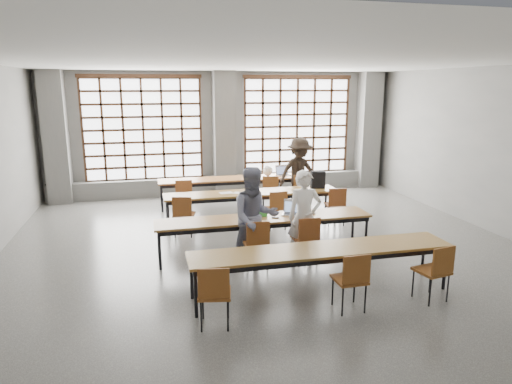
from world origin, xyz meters
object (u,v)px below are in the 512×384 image
at_px(student_female, 255,218).
at_px(green_box, 261,214).
at_px(chair_back_left, 184,193).
at_px(chair_near_left, 214,290).
at_px(student_back, 299,172).
at_px(chair_mid_centre, 277,206).
at_px(chair_back_mid, 270,189).
at_px(plastic_bag, 268,171).
at_px(chair_front_left, 257,239).
at_px(chair_mid_left, 183,212).
at_px(desk_row_d, 322,253).
at_px(phone, 275,218).
at_px(laptop_back, 283,173).
at_px(desk_row_a, 235,180).
at_px(red_pouch, 215,290).
at_px(mouse, 313,213).
at_px(chair_mid_right, 336,202).
at_px(student_male, 304,217).
at_px(desk_row_b, 252,195).
at_px(chair_near_right, 436,267).
at_px(chair_front_right, 307,235).
at_px(laptop_front, 293,211).
at_px(desk_row_c, 264,221).
at_px(chair_back_right, 300,187).
at_px(chair_near_mid, 352,276).
at_px(backpack, 318,180).

distance_m(student_female, green_box, 0.64).
bearing_deg(chair_back_left, chair_near_left, -90.67).
relative_size(student_back, green_box, 7.18).
relative_size(chair_back_left, chair_mid_centre, 1.00).
xyz_separation_m(chair_back_mid, plastic_bag, (0.12, 0.68, 0.34)).
xyz_separation_m(chair_front_left, chair_near_left, (-0.99, -1.80, 0.00)).
height_order(chair_back_mid, chair_mid_left, same).
height_order(chair_near_left, green_box, chair_near_left).
distance_m(desk_row_d, phone, 1.72).
relative_size(chair_near_left, student_back, 0.49).
distance_m(laptop_back, green_box, 4.09).
height_order(desk_row_a, chair_front_left, chair_front_left).
bearing_deg(red_pouch, mouse, 46.31).
bearing_deg(chair_mid_right, chair_mid_left, 179.97).
relative_size(chair_front_left, student_male, 0.53).
xyz_separation_m(desk_row_b, student_male, (0.35, -2.55, 0.17)).
bearing_deg(chair_near_right, mouse, 112.25).
bearing_deg(phone, laptop_back, 71.34).
bearing_deg(chair_front_right, chair_back_left, 116.07).
distance_m(chair_front_right, red_pouch, 2.55).
relative_size(desk_row_a, mouse, 40.82).
distance_m(chair_near_right, laptop_front, 2.89).
xyz_separation_m(chair_front_right, plastic_bag, (0.47, 4.42, 0.34)).
bearing_deg(student_male, laptop_back, 82.23).
bearing_deg(chair_back_mid, desk_row_a, 141.34).
distance_m(chair_back_left, mouse, 3.82).
xyz_separation_m(chair_front_right, mouse, (0.35, 0.61, 0.21)).
bearing_deg(red_pouch, chair_mid_right, 48.75).
xyz_separation_m(laptop_front, red_pouch, (-1.86, -2.46, -0.29)).
height_order(chair_near_left, laptop_back, laptop_back).
xyz_separation_m(chair_mid_centre, student_female, (-0.95, -1.92, 0.34)).
distance_m(chair_front_left, chair_front_right, 0.90).
bearing_deg(green_box, student_back, 60.03).
height_order(mouse, plastic_bag, plastic_bag).
xyz_separation_m(chair_back_mid, red_pouch, (-2.24, -5.47, -0.04)).
xyz_separation_m(chair_mid_right, student_back, (-0.26, 1.82, 0.36)).
distance_m(desk_row_c, chair_back_right, 3.58).
relative_size(desk_row_d, red_pouch, 20.00).
bearing_deg(student_back, chair_mid_right, -91.26).
bearing_deg(desk_row_d, desk_row_a, 92.55).
distance_m(chair_mid_left, laptop_front, 2.37).
distance_m(chair_mid_left, chair_near_mid, 4.34).
bearing_deg(chair_near_mid, chair_mid_right, 69.91).
height_order(chair_near_right, student_male, student_male).
height_order(student_back, mouse, student_back).
distance_m(chair_back_mid, phone, 3.32).
relative_size(chair_near_right, student_back, 0.49).
bearing_deg(green_box, desk_row_d, -75.95).
relative_size(chair_mid_centre, chair_front_right, 1.00).
height_order(chair_near_mid, backpack, backpack).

